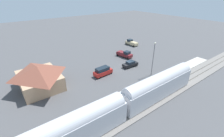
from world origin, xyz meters
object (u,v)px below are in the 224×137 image
at_px(pedestrian_on_platform, 135,89).
at_px(sedan_black, 130,64).
at_px(pickup_tan, 131,43).
at_px(pickup_maroon, 125,54).
at_px(station_building, 39,77).
at_px(suv_red, 103,71).
at_px(light_pole_near_platform, 153,56).

relative_size(pedestrian_on_platform, sedan_black, 0.37).
relative_size(pickup_tan, pickup_maroon, 0.96).
height_order(station_building, pedestrian_on_platform, station_building).
bearing_deg(station_building, sedan_black, -100.53).
bearing_deg(suv_red, light_pole_near_platform, -126.82).
bearing_deg(pickup_tan, pedestrian_on_platform, 137.91).
height_order(suv_red, pickup_maroon, suv_red).
bearing_deg(sedan_black, pickup_maroon, -28.82).
relative_size(station_building, suv_red, 2.12).
xyz_separation_m(pedestrian_on_platform, suv_red, (10.89, 0.66, -0.13)).
bearing_deg(pickup_tan, suv_red, 120.94).
bearing_deg(station_building, pickup_tan, -74.97).
xyz_separation_m(sedan_black, pickup_tan, (14.24, -13.91, 0.15)).
distance_m(suv_red, sedan_black, 9.02).
relative_size(suv_red, light_pole_near_platform, 0.57).
distance_m(sedan_black, light_pole_near_platform, 8.31).
xyz_separation_m(suv_red, pickup_tan, (13.73, -22.91, -0.12)).
bearing_deg(pickup_maroon, pedestrian_on_platform, 144.81).
xyz_separation_m(pedestrian_on_platform, light_pole_near_platform, (3.49, -9.23, 4.13)).
xyz_separation_m(station_building, sedan_black, (-4.30, -23.12, -1.80)).
relative_size(sedan_black, pickup_maroon, 0.81).
relative_size(station_building, sedan_black, 2.33).
bearing_deg(pedestrian_on_platform, pickup_maroon, -35.19).
bearing_deg(pedestrian_on_platform, sedan_black, -38.75).
distance_m(pickup_tan, pickup_maroon, 12.88).
distance_m(station_building, pickup_tan, 38.37).
height_order(sedan_black, light_pole_near_platform, light_pole_near_platform).
bearing_deg(light_pole_near_platform, pickup_tan, -31.62).
relative_size(sedan_black, light_pole_near_platform, 0.52).
relative_size(station_building, light_pole_near_platform, 1.21).
bearing_deg(sedan_black, pedestrian_on_platform, 141.25).
bearing_deg(suv_red, pickup_tan, -59.06).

